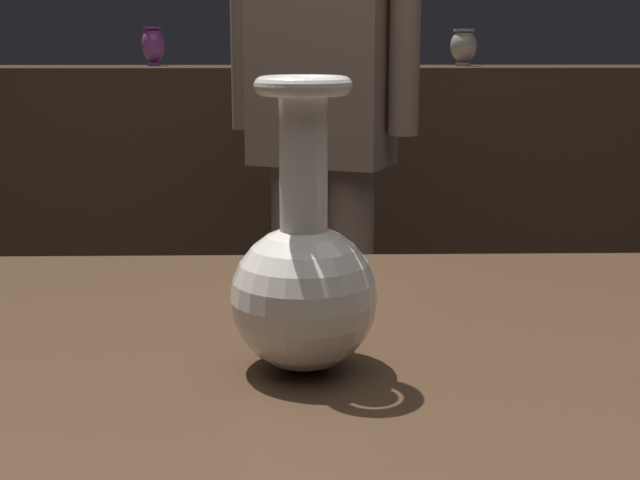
{
  "coord_description": "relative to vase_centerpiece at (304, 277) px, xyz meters",
  "views": [
    {
      "loc": [
        -0.03,
        -0.78,
        1.06
      ],
      "look_at": [
        -0.01,
        -0.04,
        0.9
      ],
      "focal_mm": 49.49,
      "sensor_mm": 36.0,
      "label": 1
    }
  ],
  "objects": [
    {
      "name": "shelf_vase_center",
      "position": [
        0.03,
        2.25,
        0.28
      ],
      "size": [
        0.1,
        0.1,
        0.33
      ],
      "color": "gray",
      "rests_on": "back_display_shelf"
    },
    {
      "name": "visitor_center_back",
      "position": [
        0.05,
        1.4,
        0.05
      ],
      "size": [
        0.44,
        0.29,
        1.58
      ],
      "rotation": [
        0.0,
        0.0,
        2.73
      ],
      "color": "#846B56",
      "rests_on": "ground_plane"
    },
    {
      "name": "shelf_vase_left",
      "position": [
        -0.49,
        2.35,
        0.18
      ],
      "size": [
        0.08,
        0.08,
        0.13
      ],
      "color": "#7A388E",
      "rests_on": "back_display_shelf"
    },
    {
      "name": "vase_centerpiece",
      "position": [
        0.0,
        0.0,
        0.0
      ],
      "size": [
        0.12,
        0.12,
        0.24
      ],
      "color": "silver",
      "rests_on": "display_plinth"
    },
    {
      "name": "back_display_shelf",
      "position": [
        0.03,
        2.28,
        -0.38
      ],
      "size": [
        2.6,
        0.4,
        0.99
      ],
      "color": "#422D1E",
      "rests_on": "ground_plane"
    },
    {
      "name": "shelf_vase_right",
      "position": [
        0.55,
        2.3,
        0.18
      ],
      "size": [
        0.09,
        0.09,
        0.12
      ],
      "color": "gray",
      "rests_on": "back_display_shelf"
    }
  ]
}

